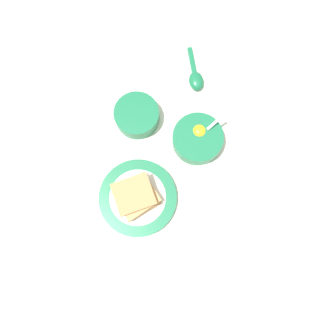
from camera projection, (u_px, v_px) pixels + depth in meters
ground_plane at (175, 158)px, 0.88m from camera, size 3.00×3.00×0.00m
egg_bowl at (198, 139)px, 0.87m from camera, size 0.13×0.14×0.08m
toast_plate at (138, 198)px, 0.85m from camera, size 0.20×0.20×0.02m
toast_sandwich at (136, 196)px, 0.82m from camera, size 0.12×0.13×0.05m
soup_spoon at (195, 77)px, 0.92m from camera, size 0.14×0.04×0.03m
congee_bowl at (137, 115)px, 0.88m from camera, size 0.12×0.12×0.05m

